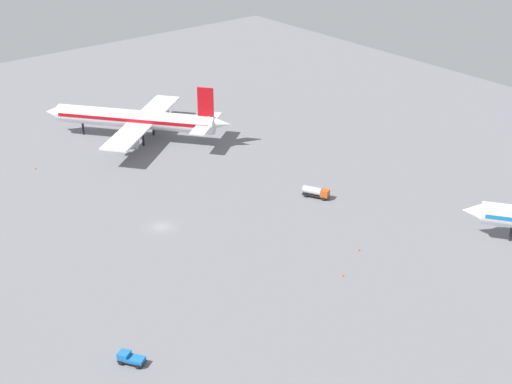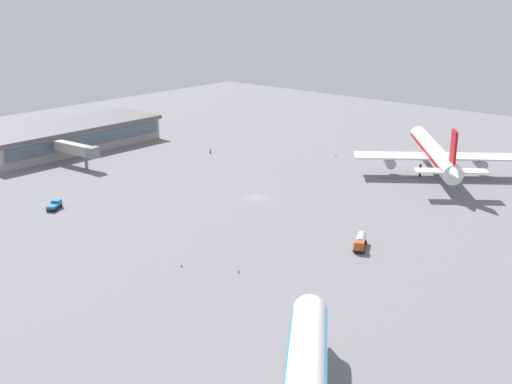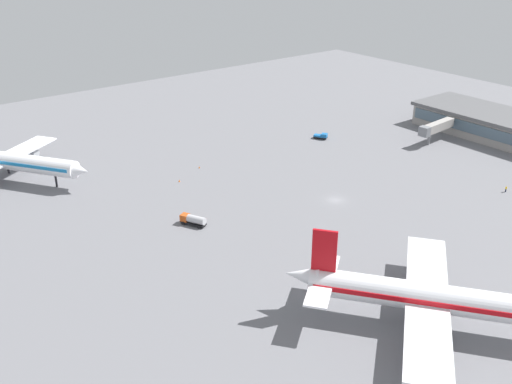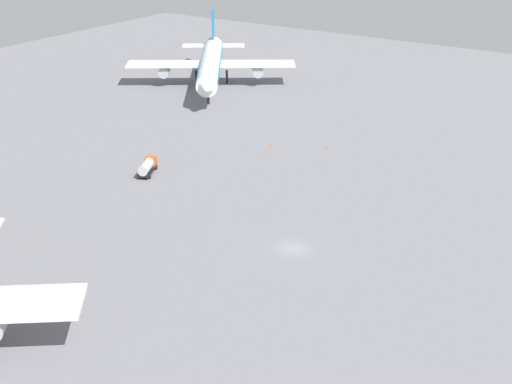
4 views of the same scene
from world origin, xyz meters
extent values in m
plane|color=slate|center=(0.00, 0.00, 0.00)|extent=(288.00, 288.00, 0.00)
cone|color=white|center=(45.28, 49.31, 5.78)|extent=(6.56, 6.50, 4.57)
cylinder|color=black|center=(51.88, 53.85, 1.68)|extent=(0.58, 0.58, 3.37)
cylinder|color=white|center=(-47.85, 22.68, 5.99)|extent=(38.98, 31.70, 4.99)
cone|color=white|center=(-67.00, 7.89, 5.99)|extent=(6.85, 6.81, 4.74)
cone|color=white|center=(-28.70, 37.47, 6.74)|extent=(7.38, 6.98, 3.99)
cube|color=red|center=(-47.85, 22.68, 6.37)|extent=(37.61, 30.67, 0.90)
cube|color=white|center=(-46.05, 24.06, 5.49)|extent=(32.11, 38.57, 0.45)
cylinder|color=#A5A8AD|center=(-38.67, 14.51, 3.75)|extent=(6.35, 5.78, 2.75)
cylinder|color=#A5A8AD|center=(-53.43, 33.62, 3.75)|extent=(6.35, 5.78, 2.75)
cube|color=white|center=(-31.68, 35.16, 6.49)|extent=(13.76, 16.14, 0.36)
cube|color=red|center=(-31.68, 35.16, 12.48)|extent=(3.78, 3.09, 7.99)
cylinder|color=black|center=(-60.42, 12.96, 1.75)|extent=(0.60, 0.60, 3.50)
cylinder|color=black|center=(-42.53, 21.74, 1.75)|extent=(0.60, 0.60, 3.50)
cylinder|color=black|center=(-47.42, 28.06, 1.75)|extent=(0.60, 0.60, 3.50)
cube|color=black|center=(36.90, -29.59, 0.55)|extent=(4.74, 3.94, 0.30)
cube|color=#1966B2|center=(35.80, -30.28, 1.30)|extent=(2.53, 2.56, 1.20)
cube|color=#3F596B|center=(35.11, -30.70, 1.54)|extent=(0.91, 1.40, 0.67)
cube|color=#1966B2|center=(37.66, -29.12, 1.00)|extent=(3.21, 2.99, 0.60)
cylinder|color=black|center=(36.09, -31.21, 0.40)|extent=(0.84, 0.68, 0.80)
cylinder|color=black|center=(35.09, -29.60, 0.40)|extent=(0.84, 0.68, 0.80)
cylinder|color=black|center=(38.71, -29.58, 0.40)|extent=(0.84, 0.68, 0.80)
cylinder|color=black|center=(37.71, -27.97, 0.40)|extent=(0.84, 0.68, 0.80)
cube|color=black|center=(10.69, 36.24, 0.55)|extent=(6.49, 4.48, 0.30)
cube|color=#BF4C19|center=(12.71, 37.23, 1.50)|extent=(2.45, 2.50, 1.60)
cube|color=#3F596B|center=(13.44, 37.59, 1.82)|extent=(0.77, 1.47, 0.90)
cylinder|color=#B7B7BC|center=(9.88, 35.85, 1.60)|extent=(4.83, 3.60, 1.80)
cylinder|color=black|center=(12.25, 38.07, 0.40)|extent=(0.85, 0.62, 0.80)
cylinder|color=black|center=(13.09, 36.36, 0.40)|extent=(0.85, 0.62, 0.80)
cylinder|color=black|center=(8.29, 36.13, 0.40)|extent=(0.85, 0.62, 0.80)
cylinder|color=black|center=(9.13, 34.42, 0.40)|extent=(0.85, 0.62, 0.80)
cone|color=#EA590C|center=(34.68, 25.86, 0.30)|extent=(0.44, 0.44, 0.60)
cone|color=#EA590C|center=(-46.48, -8.07, 0.30)|extent=(0.44, 0.44, 0.60)
cone|color=#EA590C|center=(39.67, 16.16, 0.30)|extent=(0.44, 0.44, 0.60)
camera|label=1|loc=(128.77, -78.16, 80.35)|focal=54.28mm
camera|label=2|loc=(112.82, 97.38, 48.98)|focal=45.25mm
camera|label=3|loc=(-92.65, 97.11, 63.43)|focal=40.14mm
camera|label=4|loc=(-81.83, -48.17, 48.11)|focal=53.11mm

